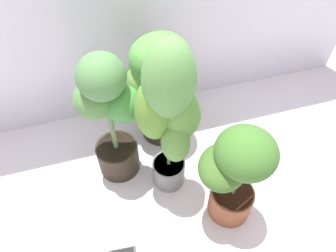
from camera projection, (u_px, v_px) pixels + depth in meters
name	position (u px, v px, depth m)	size (l,w,h in m)	color
ground_plane	(178.00, 201.00, 1.79)	(8.00, 8.00, 0.00)	silver
potted_plant_back_left	(110.00, 116.00, 1.59)	(0.40, 0.30, 0.85)	#33281B
potted_plant_back_center	(157.00, 79.00, 1.78)	(0.45, 0.40, 0.76)	#2C291F
potted_plant_center	(168.00, 113.00, 1.42)	(0.37, 0.31, 1.00)	slate
potted_plant_front_right	(235.00, 172.00, 1.46)	(0.46, 0.40, 0.66)	brown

